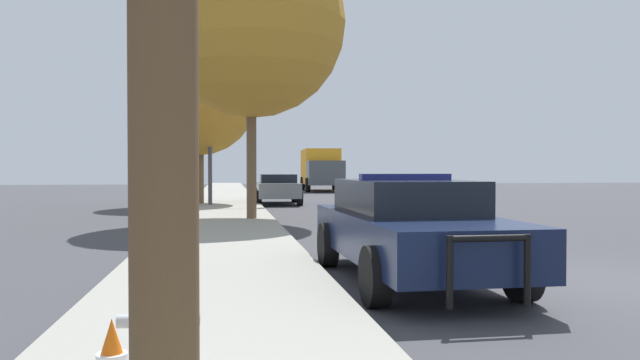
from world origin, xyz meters
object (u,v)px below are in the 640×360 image
object	(u,v)px
tree_sidewalk_mid	(198,97)
car_background_midblock	(278,188)
traffic_light	(241,108)
tree_sidewalk_near	(251,23)
box_truck	(321,168)
fire_hydrant	(159,315)
police_car	(409,227)

from	to	relation	value
tree_sidewalk_mid	car_background_midblock	bearing A→B (deg)	18.92
traffic_light	tree_sidewalk_near	xyz separation A→B (m)	(0.13, -7.07, 1.76)
box_truck	tree_sidewalk_mid	world-z (taller)	tree_sidewalk_mid
fire_hydrant	traffic_light	world-z (taller)	traffic_light
traffic_light	car_background_midblock	world-z (taller)	traffic_light
police_car	box_truck	bearing A→B (deg)	-97.81
car_background_midblock	tree_sidewalk_near	xyz separation A→B (m)	(-1.52, -9.29, 5.08)
car_background_midblock	box_truck	size ratio (longest dim) A/B	0.63
box_truck	tree_sidewalk_mid	distance (m)	18.75
police_car	tree_sidewalk_mid	bearing A→B (deg)	-79.53
fire_hydrant	traffic_light	bearing A→B (deg)	87.07
box_truck	tree_sidewalk_near	distance (m)	25.98
car_background_midblock	tree_sidewalk_mid	distance (m)	5.25
fire_hydrant	car_background_midblock	size ratio (longest dim) A/B	0.18
police_car	fire_hydrant	bearing A→B (deg)	52.08
traffic_light	tree_sidewalk_near	size ratio (longest dim) A/B	0.67
traffic_light	tree_sidewalk_mid	bearing A→B (deg)	148.85
police_car	car_background_midblock	distance (m)	19.09
box_truck	tree_sidewalk_near	xyz separation A→B (m)	(-5.86, -24.95, 4.21)
traffic_light	police_car	bearing A→B (deg)	-83.43
tree_sidewalk_mid	fire_hydrant	bearing A→B (deg)	-88.24
police_car	tree_sidewalk_near	size ratio (longest dim) A/B	0.59
police_car	tree_sidewalk_near	distance (m)	11.17
police_car	fire_hydrant	size ratio (longest dim) A/B	6.10
box_truck	police_car	bearing A→B (deg)	85.65
fire_hydrant	box_truck	size ratio (longest dim) A/B	0.12
car_background_midblock	tree_sidewalk_mid	world-z (taller)	tree_sidewalk_mid
box_truck	tree_sidewalk_near	bearing A→B (deg)	79.07
police_car	box_truck	distance (m)	35.00
box_truck	tree_sidewalk_mid	bearing A→B (deg)	67.59
traffic_light	box_truck	world-z (taller)	traffic_light
police_car	traffic_light	size ratio (longest dim) A/B	0.89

